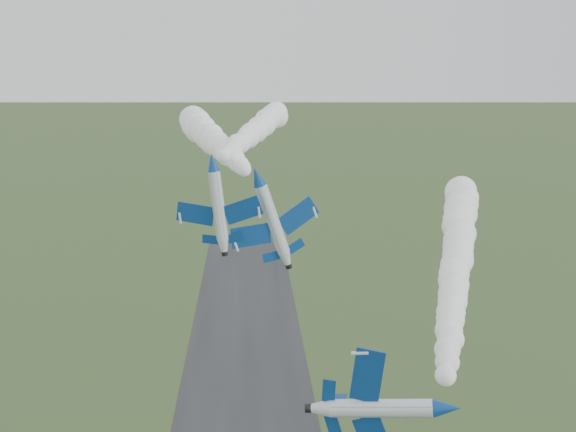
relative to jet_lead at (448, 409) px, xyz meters
name	(u,v)px	position (x,y,z in m)	size (l,w,h in m)	color
jet_lead	(448,409)	(0.00, 0.00, 0.00)	(6.00, 11.96, 9.98)	silver
smoke_trail_jet_lead	(457,251)	(11.92, 34.70, 2.13)	(5.28, 67.80, 5.28)	white
jet_pair_left	(212,162)	(-19.09, 32.47, 14.25)	(10.65, 12.59, 3.17)	silver
smoke_trail_jet_pair_left	(256,130)	(-13.37, 65.10, 14.82)	(4.79, 59.79, 4.79)	white
jet_pair_right	(257,176)	(-13.77, 33.03, 12.40)	(11.15, 13.75, 4.53)	silver
smoke_trail_jet_pair_right	(213,140)	(-20.55, 63.31, 13.35)	(5.62, 55.39, 5.62)	white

